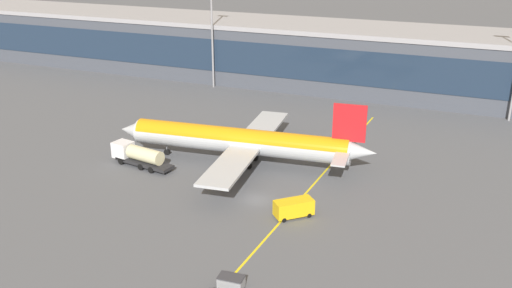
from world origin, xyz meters
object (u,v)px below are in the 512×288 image
main_airliner (241,141)px  crew_van (293,207)px  fuel_tanker (138,155)px

main_airliner → crew_van: 19.01m
main_airliner → fuel_tanker: main_airliner is taller
fuel_tanker → crew_van: (27.65, -6.46, -0.43)m
main_airliner → fuel_tanker: 16.10m
fuel_tanker → crew_van: size_ratio=2.18×
main_airliner → fuel_tanker: size_ratio=3.76×
crew_van → main_airliner: bearing=134.7°
crew_van → fuel_tanker: bearing=166.8°
fuel_tanker → crew_van: bearing=-13.2°
main_airliner → crew_van: main_airliner is taller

